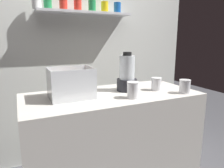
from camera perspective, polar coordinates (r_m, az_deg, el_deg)
counter at (r=1.84m, az=0.00°, el=-16.34°), size 1.40×0.64×0.90m
back_wall_unit at (r=2.34m, az=-8.04°, el=10.44°), size 2.60×0.24×2.50m
carrot_display_bin at (r=1.58m, az=-11.29°, el=-1.19°), size 0.32×0.26×0.23m
blender_pitcher at (r=1.76m, az=4.13°, el=2.40°), size 0.17×0.17×0.33m
juice_cup_mango_far_left at (r=1.55m, az=5.74°, el=-1.94°), size 0.09×0.09×0.12m
juice_cup_beet_left at (r=1.82m, az=12.07°, el=-0.20°), size 0.09×0.09×0.11m
juice_cup_mango_middle at (r=1.78m, az=19.35°, el=-0.76°), size 0.09×0.09×0.11m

